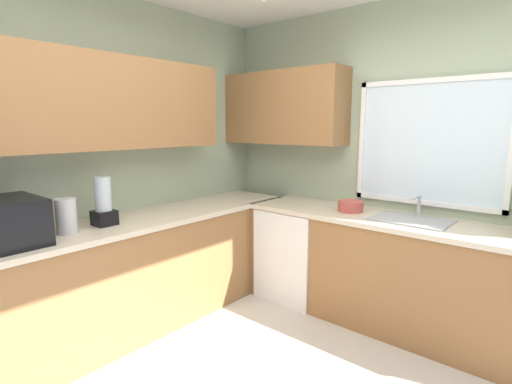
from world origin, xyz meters
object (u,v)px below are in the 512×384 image
object	(u,v)px
bowl	(351,206)
kettle	(66,216)
dishwasher	(298,252)
blender_appliance	(103,204)
microwave	(7,222)
sink_assembly	(412,219)

from	to	relation	value
bowl	kettle	bearing A→B (deg)	-121.47
dishwasher	blender_appliance	bearing A→B (deg)	-112.70
microwave	sink_assembly	bearing A→B (deg)	52.97
blender_appliance	kettle	bearing A→B (deg)	-85.95
sink_assembly	bowl	bearing A→B (deg)	-179.23
kettle	microwave	bearing A→B (deg)	-93.29
kettle	bowl	world-z (taller)	kettle
microwave	blender_appliance	xyz separation A→B (m)	(0.00, 0.63, 0.02)
microwave	kettle	distance (m)	0.35
kettle	blender_appliance	distance (m)	0.29
blender_appliance	bowl	bearing A→B (deg)	53.80
kettle	bowl	xyz separation A→B (m)	(1.16, 1.89, -0.08)
microwave	blender_appliance	size ratio (longest dim) A/B	1.33
dishwasher	microwave	world-z (taller)	microwave
bowl	sink_assembly	bearing A→B (deg)	0.77
blender_appliance	sink_assembly	bearing A→B (deg)	43.64
sink_assembly	dishwasher	bearing A→B (deg)	-177.95
kettle	bowl	bearing A→B (deg)	58.53
kettle	sink_assembly	world-z (taller)	kettle
dishwasher	microwave	size ratio (longest dim) A/B	1.79
dishwasher	bowl	size ratio (longest dim) A/B	3.96
dishwasher	sink_assembly	world-z (taller)	sink_assembly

